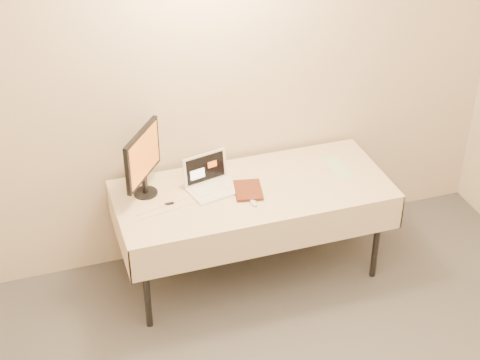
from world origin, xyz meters
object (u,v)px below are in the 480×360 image
object	(u,v)px
table	(253,196)
book	(235,177)
laptop	(210,181)
monitor	(143,158)

from	to	relation	value
table	book	distance (m)	0.23
table	laptop	distance (m)	0.31
table	book	bearing A→B (deg)	-175.30
monitor	book	xyz separation A→B (m)	(0.57, -0.17, -0.16)
laptop	monitor	size ratio (longest dim) A/B	0.78
monitor	book	size ratio (longest dim) A/B	1.95
book	table	bearing A→B (deg)	16.10
table	laptop	xyz separation A→B (m)	(-0.27, 0.09, 0.12)
laptop	book	size ratio (longest dim) A/B	1.53
table	laptop	world-z (taller)	laptop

